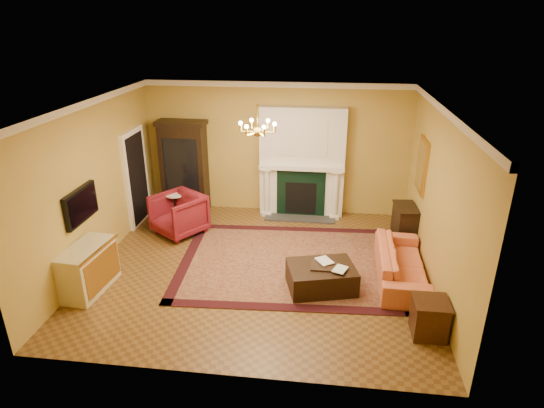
% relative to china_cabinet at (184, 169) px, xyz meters
% --- Properties ---
extents(floor, '(6.00, 5.50, 0.02)m').
position_rel_china_cabinet_xyz_m(floor, '(2.12, -2.49, -1.04)').
color(floor, brown).
rests_on(floor, ground).
extents(ceiling, '(6.00, 5.50, 0.02)m').
position_rel_china_cabinet_xyz_m(ceiling, '(2.12, -2.49, 1.98)').
color(ceiling, white).
rests_on(ceiling, wall_back).
extents(wall_back, '(6.00, 0.02, 3.00)m').
position_rel_china_cabinet_xyz_m(wall_back, '(2.12, 0.27, 0.47)').
color(wall_back, gold).
rests_on(wall_back, floor).
extents(wall_front, '(6.00, 0.02, 3.00)m').
position_rel_china_cabinet_xyz_m(wall_front, '(2.12, -5.25, 0.47)').
color(wall_front, gold).
rests_on(wall_front, floor).
extents(wall_left, '(0.02, 5.50, 3.00)m').
position_rel_china_cabinet_xyz_m(wall_left, '(-0.89, -2.49, 0.47)').
color(wall_left, gold).
rests_on(wall_left, floor).
extents(wall_right, '(0.02, 5.50, 3.00)m').
position_rel_china_cabinet_xyz_m(wall_right, '(5.13, -2.49, 0.47)').
color(wall_right, gold).
rests_on(wall_right, floor).
extents(fireplace, '(1.90, 0.70, 2.50)m').
position_rel_china_cabinet_xyz_m(fireplace, '(2.72, 0.08, 0.17)').
color(fireplace, silver).
rests_on(fireplace, wall_back).
extents(crown_molding, '(6.00, 5.50, 0.12)m').
position_rel_china_cabinet_xyz_m(crown_molding, '(2.12, -1.53, 1.91)').
color(crown_molding, white).
rests_on(crown_molding, ceiling).
extents(doorway, '(0.08, 1.05, 2.10)m').
position_rel_china_cabinet_xyz_m(doorway, '(-0.83, -0.79, 0.02)').
color(doorway, white).
rests_on(doorway, wall_left).
extents(tv_panel, '(0.09, 0.95, 0.58)m').
position_rel_china_cabinet_xyz_m(tv_panel, '(-0.83, -3.09, 0.32)').
color(tv_panel, black).
rests_on(tv_panel, wall_left).
extents(gilt_mirror, '(0.06, 0.76, 1.05)m').
position_rel_china_cabinet_xyz_m(gilt_mirror, '(5.09, -1.09, 0.62)').
color(gilt_mirror, gold).
rests_on(gilt_mirror, wall_right).
extents(chandelier, '(0.63, 0.55, 0.53)m').
position_rel_china_cabinet_xyz_m(chandelier, '(2.12, -2.49, 1.58)').
color(chandelier, gold).
rests_on(chandelier, ceiling).
extents(oriental_rug, '(4.26, 3.29, 0.02)m').
position_rel_china_cabinet_xyz_m(oriental_rug, '(2.67, -2.25, -1.02)').
color(oriental_rug, '#460F12').
rests_on(oriental_rug, floor).
extents(china_cabinet, '(1.04, 0.49, 2.05)m').
position_rel_china_cabinet_xyz_m(china_cabinet, '(0.00, 0.00, 0.00)').
color(china_cabinet, black).
rests_on(china_cabinet, floor).
extents(wingback_armchair, '(1.26, 1.25, 0.95)m').
position_rel_china_cabinet_xyz_m(wingback_armchair, '(0.22, -1.27, -0.55)').
color(wingback_armchair, maroon).
rests_on(wingback_armchair, floor).
extents(pedestal_table, '(0.42, 0.42, 0.75)m').
position_rel_china_cabinet_xyz_m(pedestal_table, '(0.04, -0.90, -0.59)').
color(pedestal_table, black).
rests_on(pedestal_table, floor).
extents(commode, '(0.60, 1.12, 0.81)m').
position_rel_china_cabinet_xyz_m(commode, '(-0.61, -3.56, -0.62)').
color(commode, beige).
rests_on(commode, floor).
extents(coral_sofa, '(0.66, 2.06, 0.80)m').
position_rel_china_cabinet_xyz_m(coral_sofa, '(4.65, -2.56, -0.63)').
color(coral_sofa, '#E37448').
rests_on(coral_sofa, floor).
extents(end_table, '(0.47, 0.47, 0.54)m').
position_rel_china_cabinet_xyz_m(end_table, '(4.84, -4.07, -0.75)').
color(end_table, '#3C1F10').
rests_on(end_table, floor).
extents(console_table, '(0.45, 0.71, 0.76)m').
position_rel_china_cabinet_xyz_m(console_table, '(4.90, -1.09, -0.65)').
color(console_table, black).
rests_on(console_table, floor).
extents(leather_ottoman, '(1.27, 1.06, 0.41)m').
position_rel_china_cabinet_xyz_m(leather_ottoman, '(3.27, -3.05, -0.80)').
color(leather_ottoman, black).
rests_on(leather_ottoman, oriental_rug).
extents(ottoman_tray, '(0.44, 0.34, 0.03)m').
position_rel_china_cabinet_xyz_m(ottoman_tray, '(3.30, -3.05, -0.59)').
color(ottoman_tray, black).
rests_on(ottoman_tray, leather_ottoman).
extents(book_a, '(0.20, 0.14, 0.30)m').
position_rel_china_cabinet_xyz_m(book_a, '(3.21, -2.99, -0.42)').
color(book_a, gray).
rests_on(book_a, ottoman_tray).
extents(book_b, '(0.19, 0.10, 0.27)m').
position_rel_china_cabinet_xyz_m(book_b, '(3.48, -3.13, -0.43)').
color(book_b, gray).
rests_on(book_b, ottoman_tray).
extents(topiary_left, '(0.15, 0.15, 0.40)m').
position_rel_china_cabinet_xyz_m(topiary_left, '(2.11, 0.04, 0.42)').
color(topiary_left, gray).
rests_on(topiary_left, fireplace).
extents(topiary_right, '(0.14, 0.14, 0.38)m').
position_rel_china_cabinet_xyz_m(topiary_right, '(3.29, 0.04, 0.41)').
color(topiary_right, gray).
rests_on(topiary_right, fireplace).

